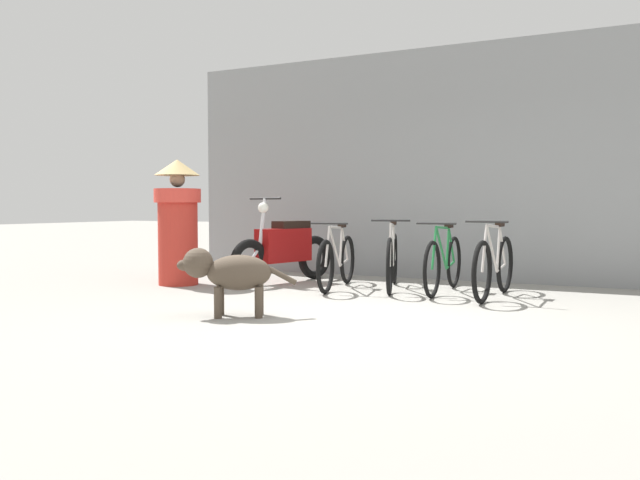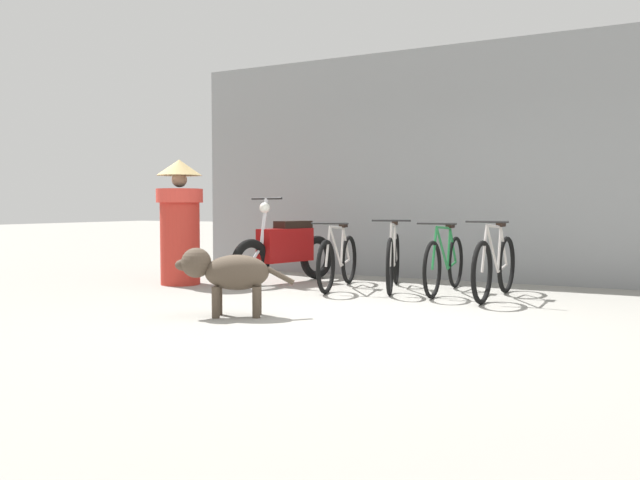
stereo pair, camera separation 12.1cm
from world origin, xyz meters
TOP-DOWN VIEW (x-y plane):
  - ground_plane at (0.00, 0.00)m, footprint 60.00×60.00m
  - shop_wall_back at (0.00, 3.46)m, footprint 8.06×0.20m
  - bicycle_0 at (-1.00, 1.86)m, footprint 0.46×1.67m
  - bicycle_1 at (-0.36, 2.10)m, footprint 0.59×1.71m
  - bicycle_2 at (0.30, 2.07)m, footprint 0.46×1.70m
  - bicycle_3 at (0.92, 1.88)m, footprint 0.46×1.68m
  - motorcycle at (-1.89, 2.09)m, footprint 0.70×1.79m
  - stray_dog at (-1.09, -0.42)m, footprint 1.03×0.65m
  - person_in_robes at (-3.05, 1.31)m, footprint 0.83×0.83m

SIDE VIEW (x-z plane):
  - ground_plane at x=0.00m, z-range 0.00..0.00m
  - bicycle_0 at x=-1.00m, z-range -0.08..0.76m
  - bicycle_2 at x=0.30m, z-range -0.07..0.77m
  - bicycle_3 at x=0.92m, z-range -0.08..0.80m
  - bicycle_1 at x=-0.36m, z-range -0.08..0.80m
  - stray_dog at x=-1.09m, z-range 0.10..0.74m
  - motorcycle at x=-1.89m, z-range -0.12..1.03m
  - person_in_robes at x=-3.05m, z-range 0.03..1.68m
  - shop_wall_back at x=0.00m, z-range 0.00..3.25m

